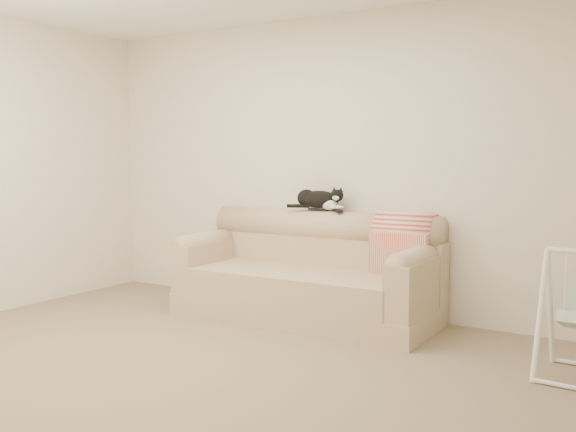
% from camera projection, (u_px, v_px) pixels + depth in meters
% --- Properties ---
extents(ground_plane, '(5.00, 5.00, 0.00)m').
position_uv_depth(ground_plane, '(191.00, 371.00, 4.09)').
color(ground_plane, '#7A664D').
rests_on(ground_plane, ground).
extents(room_shell, '(5.04, 4.04, 2.60)m').
position_uv_depth(room_shell, '(188.00, 131.00, 3.95)').
color(room_shell, beige).
rests_on(room_shell, ground).
extents(sofa, '(2.20, 0.93, 0.90)m').
position_uv_depth(sofa, '(309.00, 277.00, 5.46)').
color(sofa, '#BFA88F').
rests_on(sofa, ground).
extents(remote_a, '(0.18, 0.06, 0.03)m').
position_uv_depth(remote_a, '(318.00, 209.00, 5.64)').
color(remote_a, black).
rests_on(remote_a, sofa).
extents(remote_b, '(0.15, 0.16, 0.02)m').
position_uv_depth(remote_b, '(338.00, 211.00, 5.53)').
color(remote_b, black).
rests_on(remote_b, sofa).
extents(tuxedo_cat, '(0.52, 0.24, 0.21)m').
position_uv_depth(tuxedo_cat, '(319.00, 199.00, 5.63)').
color(tuxedo_cat, black).
rests_on(tuxedo_cat, sofa).
extents(throw_blanket, '(0.48, 0.38, 0.58)m').
position_uv_depth(throw_blanket, '(405.00, 236.00, 5.22)').
color(throw_blanket, red).
rests_on(throw_blanket, sofa).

